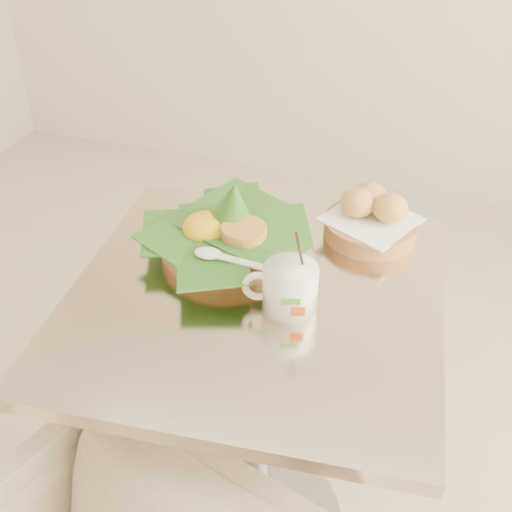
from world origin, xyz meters
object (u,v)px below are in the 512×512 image
(bread_basket, at_px, (371,218))
(coffee_mug, at_px, (289,287))
(rice_basket, at_px, (226,230))
(cafe_table, at_px, (255,376))

(bread_basket, xyz_separation_m, coffee_mug, (-0.10, -0.29, 0.01))
(coffee_mug, bearing_deg, bread_basket, 71.77)
(rice_basket, bearing_deg, cafe_table, -49.34)
(rice_basket, relative_size, bread_basket, 1.54)
(cafe_table, bearing_deg, rice_basket, 130.66)
(cafe_table, relative_size, bread_basket, 3.48)
(cafe_table, distance_m, rice_basket, 0.31)
(bread_basket, distance_m, coffee_mug, 0.31)
(rice_basket, height_order, coffee_mug, coffee_mug)
(cafe_table, xyz_separation_m, coffee_mug, (0.07, -0.02, 0.27))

